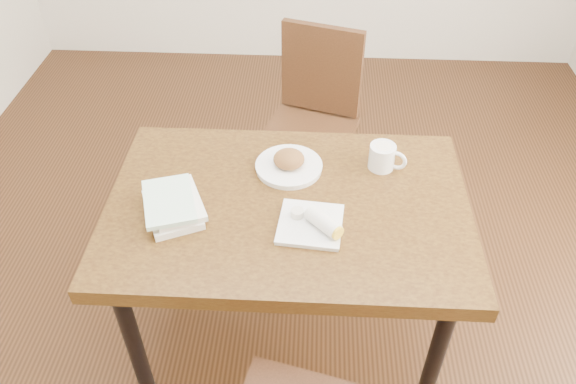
{
  "coord_description": "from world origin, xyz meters",
  "views": [
    {
      "loc": [
        0.08,
        -1.45,
        2.09
      ],
      "look_at": [
        0.0,
        0.0,
        0.8
      ],
      "focal_mm": 35.0,
      "sensor_mm": 36.0,
      "label": 1
    }
  ],
  "objects_px": {
    "coffee_mug": "(383,156)",
    "plate_burrito": "(314,223)",
    "chair_far": "(313,112)",
    "book_stack": "(173,205)",
    "table": "(288,219)",
    "plate_scone": "(289,164)"
  },
  "relations": [
    {
      "from": "table",
      "to": "plate_burrito",
      "type": "bearing_deg",
      "value": -52.09
    },
    {
      "from": "chair_far",
      "to": "plate_scone",
      "type": "xyz_separation_m",
      "value": [
        -0.08,
        -0.7,
        0.23
      ]
    },
    {
      "from": "table",
      "to": "plate_burrito",
      "type": "distance_m",
      "value": 0.18
    },
    {
      "from": "table",
      "to": "plate_scone",
      "type": "distance_m",
      "value": 0.21
    },
    {
      "from": "chair_far",
      "to": "coffee_mug",
      "type": "distance_m",
      "value": 0.76
    },
    {
      "from": "chair_far",
      "to": "plate_burrito",
      "type": "bearing_deg",
      "value": -89.09
    },
    {
      "from": "plate_burrito",
      "to": "book_stack",
      "type": "bearing_deg",
      "value": 173.79
    },
    {
      "from": "plate_scone",
      "to": "coffee_mug",
      "type": "relative_size",
      "value": 1.8
    },
    {
      "from": "plate_scone",
      "to": "book_stack",
      "type": "xyz_separation_m",
      "value": [
        -0.39,
        -0.26,
        0.01
      ]
    },
    {
      "from": "table",
      "to": "coffee_mug",
      "type": "relative_size",
      "value": 9.09
    },
    {
      "from": "book_stack",
      "to": "chair_far",
      "type": "bearing_deg",
      "value": 63.71
    },
    {
      "from": "table",
      "to": "chair_far",
      "type": "bearing_deg",
      "value": 84.94
    },
    {
      "from": "plate_burrito",
      "to": "coffee_mug",
      "type": "bearing_deg",
      "value": 53.54
    },
    {
      "from": "chair_far",
      "to": "plate_scone",
      "type": "relative_size",
      "value": 3.77
    },
    {
      "from": "coffee_mug",
      "to": "plate_scone",
      "type": "bearing_deg",
      "value": -175.13
    },
    {
      "from": "chair_far",
      "to": "book_stack",
      "type": "distance_m",
      "value": 1.09
    },
    {
      "from": "plate_burrito",
      "to": "table",
      "type": "bearing_deg",
      "value": 127.91
    },
    {
      "from": "coffee_mug",
      "to": "plate_burrito",
      "type": "height_order",
      "value": "coffee_mug"
    },
    {
      "from": "coffee_mug",
      "to": "chair_far",
      "type": "bearing_deg",
      "value": 111.78
    },
    {
      "from": "table",
      "to": "coffee_mug",
      "type": "bearing_deg",
      "value": 32.27
    },
    {
      "from": "coffee_mug",
      "to": "plate_burrito",
      "type": "xyz_separation_m",
      "value": [
        -0.25,
        -0.34,
        -0.03
      ]
    },
    {
      "from": "table",
      "to": "chair_far",
      "type": "relative_size",
      "value": 1.34
    }
  ]
}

